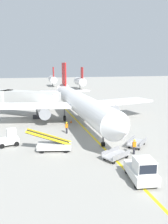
{
  "coord_description": "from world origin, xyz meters",
  "views": [
    {
      "loc": [
        -9.75,
        -24.98,
        9.61
      ],
      "look_at": [
        -1.44,
        7.37,
        2.5
      ],
      "focal_mm": 35.53,
      "sensor_mm": 36.0,
      "label": 1
    }
  ],
  "objects_px": {
    "baggage_tug_near_wing": "(10,138)",
    "baggage_cart_empty_trailing": "(137,143)",
    "belt_loader_forward_hold": "(53,144)",
    "airliner": "(79,102)",
    "jet_bridge": "(23,98)",
    "safety_cone_nose_left": "(35,134)",
    "baggage_cart_loaded": "(116,155)",
    "ground_crew_wing_walker": "(134,146)",
    "safety_cone_nose_right": "(71,121)",
    "ground_crew_marshaller": "(67,127)",
    "pushback_tug": "(142,170)"
  },
  "relations": [
    {
      "from": "baggage_cart_loaded",
      "to": "ground_crew_wing_walker",
      "type": "distance_m",
      "value": 2.58
    },
    {
      "from": "pushback_tug",
      "to": "baggage_cart_loaded",
      "type": "relative_size",
      "value": 1.03
    },
    {
      "from": "airliner",
      "to": "belt_loader_forward_hold",
      "type": "bearing_deg",
      "value": -115.69
    },
    {
      "from": "airliner",
      "to": "safety_cone_nose_left",
      "type": "bearing_deg",
      "value": -142.13
    },
    {
      "from": "baggage_cart_loaded",
      "to": "ground_crew_marshaller",
      "type": "height_order",
      "value": "ground_crew_marshaller"
    },
    {
      "from": "baggage_cart_empty_trailing",
      "to": "safety_cone_nose_right",
      "type": "xyz_separation_m",
      "value": [
        -5.5,
        13.0,
        -0.25
      ]
    },
    {
      "from": "baggage_cart_empty_trailing",
      "to": "jet_bridge",
      "type": "bearing_deg",
      "value": 123.92
    },
    {
      "from": "ground_crew_marshaller",
      "to": "ground_crew_wing_walker",
      "type": "relative_size",
      "value": 1.0
    },
    {
      "from": "baggage_cart_empty_trailing",
      "to": "ground_crew_marshaller",
      "type": "xyz_separation_m",
      "value": [
        -7.27,
        7.2,
        0.44
      ]
    },
    {
      "from": "baggage_cart_loaded",
      "to": "safety_cone_nose_left",
      "type": "distance_m",
      "value": 12.71
    },
    {
      "from": "jet_bridge",
      "to": "safety_cone_nose_right",
      "type": "relative_size",
      "value": 26.34
    },
    {
      "from": "belt_loader_forward_hold",
      "to": "safety_cone_nose_right",
      "type": "bearing_deg",
      "value": 69.82
    },
    {
      "from": "jet_bridge",
      "to": "baggage_cart_loaded",
      "type": "relative_size",
      "value": 3.13
    },
    {
      "from": "pushback_tug",
      "to": "safety_cone_nose_left",
      "type": "bearing_deg",
      "value": 119.21
    },
    {
      "from": "pushback_tug",
      "to": "airliner",
      "type": "bearing_deg",
      "value": 91.77
    },
    {
      "from": "jet_bridge",
      "to": "baggage_cart_loaded",
      "type": "xyz_separation_m",
      "value": [
        9.41,
        -22.53,
        -3.07
      ]
    },
    {
      "from": "baggage_tug_near_wing",
      "to": "baggage_cart_loaded",
      "type": "relative_size",
      "value": 0.71
    },
    {
      "from": "baggage_tug_near_wing",
      "to": "ground_crew_wing_walker",
      "type": "distance_m",
      "value": 14.73
    },
    {
      "from": "ground_crew_marshaller",
      "to": "safety_cone_nose_left",
      "type": "bearing_deg",
      "value": -179.49
    },
    {
      "from": "ground_crew_wing_walker",
      "to": "baggage_cart_empty_trailing",
      "type": "bearing_deg",
      "value": 55.49
    },
    {
      "from": "airliner",
      "to": "ground_crew_wing_walker",
      "type": "bearing_deg",
      "value": -79.82
    },
    {
      "from": "jet_bridge",
      "to": "baggage_tug_near_wing",
      "type": "xyz_separation_m",
      "value": [
        -1.56,
        -15.61,
        -2.62
      ]
    },
    {
      "from": "baggage_tug_near_wing",
      "to": "ground_crew_wing_walker",
      "type": "height_order",
      "value": "baggage_tug_near_wing"
    },
    {
      "from": "airliner",
      "to": "baggage_cart_empty_trailing",
      "type": "height_order",
      "value": "airliner"
    },
    {
      "from": "pushback_tug",
      "to": "baggage_cart_loaded",
      "type": "bearing_deg",
      "value": 94.24
    },
    {
      "from": "safety_cone_nose_left",
      "to": "baggage_tug_near_wing",
      "type": "bearing_deg",
      "value": -135.4
    },
    {
      "from": "safety_cone_nose_right",
      "to": "baggage_cart_empty_trailing",
      "type": "bearing_deg",
      "value": -67.07
    },
    {
      "from": "jet_bridge",
      "to": "baggage_tug_near_wing",
      "type": "bearing_deg",
      "value": -95.71
    },
    {
      "from": "pushback_tug",
      "to": "safety_cone_nose_left",
      "type": "relative_size",
      "value": 8.67
    },
    {
      "from": "ground_crew_marshaller",
      "to": "safety_cone_nose_right",
      "type": "distance_m",
      "value": 6.1
    },
    {
      "from": "baggage_tug_near_wing",
      "to": "baggage_cart_empty_trailing",
      "type": "height_order",
      "value": "baggage_tug_near_wing"
    },
    {
      "from": "airliner",
      "to": "baggage_cart_loaded",
      "type": "relative_size",
      "value": 9.53
    },
    {
      "from": "safety_cone_nose_left",
      "to": "baggage_cart_empty_trailing",
      "type": "bearing_deg",
      "value": -31.48
    },
    {
      "from": "jet_bridge",
      "to": "safety_cone_nose_right",
      "type": "bearing_deg",
      "value": -40.86
    },
    {
      "from": "baggage_tug_near_wing",
      "to": "baggage_cart_empty_trailing",
      "type": "xyz_separation_m",
      "value": [
        14.81,
        -4.09,
        -0.46
      ]
    },
    {
      "from": "baggage_cart_loaded",
      "to": "ground_crew_wing_walker",
      "type": "xyz_separation_m",
      "value": [
        2.42,
        0.77,
        0.44
      ]
    },
    {
      "from": "baggage_tug_near_wing",
      "to": "baggage_cart_loaded",
      "type": "height_order",
      "value": "baggage_tug_near_wing"
    },
    {
      "from": "jet_bridge",
      "to": "belt_loader_forward_hold",
      "type": "xyz_separation_m",
      "value": [
        3.37,
        -18.62,
        -2.77
      ]
    },
    {
      "from": "airliner",
      "to": "baggage_cart_empty_trailing",
      "type": "relative_size",
      "value": 10.88
    },
    {
      "from": "jet_bridge",
      "to": "safety_cone_nose_left",
      "type": "bearing_deg",
      "value": -82.94
    },
    {
      "from": "jet_bridge",
      "to": "safety_cone_nose_right",
      "type": "xyz_separation_m",
      "value": [
        7.75,
        -6.7,
        -3.32
      ]
    },
    {
      "from": "baggage_tug_near_wing",
      "to": "ground_crew_marshaller",
      "type": "xyz_separation_m",
      "value": [
        7.54,
        3.11,
        -0.02
      ]
    },
    {
      "from": "baggage_cart_empty_trailing",
      "to": "safety_cone_nose_right",
      "type": "height_order",
      "value": "baggage_cart_empty_trailing"
    },
    {
      "from": "belt_loader_forward_hold",
      "to": "pushback_tug",
      "type": "bearing_deg",
      "value": -53.37
    },
    {
      "from": "ground_crew_wing_walker",
      "to": "safety_cone_nose_left",
      "type": "distance_m",
      "value": 13.82
    },
    {
      "from": "ground_crew_wing_walker",
      "to": "safety_cone_nose_left",
      "type": "xyz_separation_m",
      "value": [
        -10.28,
        9.22,
        -0.69
      ]
    },
    {
      "from": "belt_loader_forward_hold",
      "to": "jet_bridge",
      "type": "bearing_deg",
      "value": 100.25
    },
    {
      "from": "belt_loader_forward_hold",
      "to": "airliner",
      "type": "bearing_deg",
      "value": 64.31
    },
    {
      "from": "pushback_tug",
      "to": "baggage_cart_empty_trailing",
      "type": "relative_size",
      "value": 1.18
    },
    {
      "from": "ground_crew_marshaller",
      "to": "belt_loader_forward_hold",
      "type": "bearing_deg",
      "value": -113.14
    }
  ]
}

